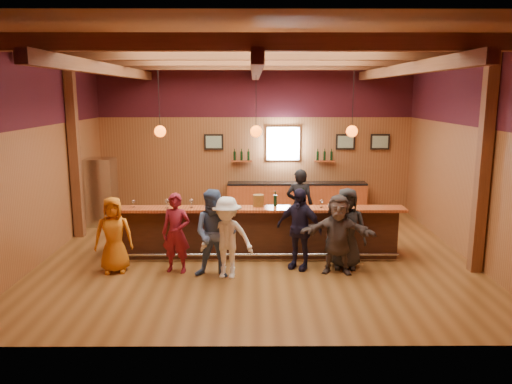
# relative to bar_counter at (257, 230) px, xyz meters

# --- Properties ---
(room) EXTENTS (9.04, 9.00, 4.52)m
(room) POSITION_rel_bar_counter_xyz_m (-0.02, -0.09, 2.69)
(room) COLOR brown
(room) RESTS_ON ground
(bar_counter) EXTENTS (6.30, 1.07, 1.11)m
(bar_counter) POSITION_rel_bar_counter_xyz_m (0.00, 0.00, 0.00)
(bar_counter) COLOR black
(bar_counter) RESTS_ON ground
(back_bar_cabinet) EXTENTS (4.00, 0.52, 0.95)m
(back_bar_cabinet) POSITION_rel_bar_counter_xyz_m (1.18, 3.57, -0.05)
(back_bar_cabinet) COLOR #9C3E1C
(back_bar_cabinet) RESTS_ON ground
(window) EXTENTS (0.95, 0.09, 0.95)m
(window) POSITION_rel_bar_counter_xyz_m (0.78, 3.80, 1.53)
(window) COLOR silver
(window) RESTS_ON room
(framed_pictures) EXTENTS (5.35, 0.05, 0.45)m
(framed_pictures) POSITION_rel_bar_counter_xyz_m (1.65, 3.79, 1.58)
(framed_pictures) COLOR black
(framed_pictures) RESTS_ON room
(wine_shelves) EXTENTS (3.00, 0.18, 0.30)m
(wine_shelves) POSITION_rel_bar_counter_xyz_m (0.78, 3.73, 1.10)
(wine_shelves) COLOR #9C3E1C
(wine_shelves) RESTS_ON room
(pendant_lights) EXTENTS (4.24, 0.24, 1.37)m
(pendant_lights) POSITION_rel_bar_counter_xyz_m (-0.02, -0.15, 2.19)
(pendant_lights) COLOR black
(pendant_lights) RESTS_ON room
(stainless_fridge) EXTENTS (0.70, 0.70, 1.80)m
(stainless_fridge) POSITION_rel_bar_counter_xyz_m (-4.12, 2.45, 0.38)
(stainless_fridge) COLOR silver
(stainless_fridge) RESTS_ON ground
(customer_orange) EXTENTS (0.81, 0.60, 1.51)m
(customer_orange) POSITION_rel_bar_counter_xyz_m (-2.82, -1.15, 0.23)
(customer_orange) COLOR #C66812
(customer_orange) RESTS_ON ground
(customer_redvest) EXTENTS (0.64, 0.49, 1.58)m
(customer_redvest) POSITION_rel_bar_counter_xyz_m (-1.59, -1.16, 0.27)
(customer_redvest) COLOR maroon
(customer_redvest) RESTS_ON ground
(customer_denim) EXTENTS (0.90, 0.74, 1.71)m
(customer_denim) POSITION_rel_bar_counter_xyz_m (-0.80, -1.43, 0.33)
(customer_denim) COLOR #4A6495
(customer_denim) RESTS_ON ground
(customer_white) EXTENTS (1.11, 0.76, 1.58)m
(customer_white) POSITION_rel_bar_counter_xyz_m (-0.58, -1.47, 0.27)
(customer_white) COLOR white
(customer_white) RESTS_ON ground
(customer_navy) EXTENTS (1.04, 0.84, 1.65)m
(customer_navy) POSITION_rel_bar_counter_xyz_m (0.84, -0.97, 0.30)
(customer_navy) COLOR black
(customer_navy) RESTS_ON ground
(customer_brown) EXTENTS (1.51, 0.68, 1.57)m
(customer_brown) POSITION_rel_bar_counter_xyz_m (1.57, -1.23, 0.26)
(customer_brown) COLOR #4F433F
(customer_brown) RESTS_ON ground
(customer_dark) EXTENTS (0.86, 0.62, 1.64)m
(customer_dark) POSITION_rel_bar_counter_xyz_m (1.79, -0.94, 0.30)
(customer_dark) COLOR black
(customer_dark) RESTS_ON ground
(bartender) EXTENTS (0.72, 0.56, 1.76)m
(bartender) POSITION_rel_bar_counter_xyz_m (1.01, 0.81, 0.36)
(bartender) COLOR black
(bartender) RESTS_ON ground
(ice_bucket) EXTENTS (0.23, 0.23, 0.25)m
(ice_bucket) POSITION_rel_bar_counter_xyz_m (0.03, -0.21, 0.71)
(ice_bucket) COLOR brown
(ice_bucket) RESTS_ON bar_counter
(bottle_a) EXTENTS (0.07, 0.07, 0.32)m
(bottle_a) POSITION_rel_bar_counter_xyz_m (0.39, -0.19, 0.71)
(bottle_a) COLOR black
(bottle_a) RESTS_ON bar_counter
(bottle_b) EXTENTS (0.08, 0.08, 0.39)m
(bottle_b) POSITION_rel_bar_counter_xyz_m (0.99, -0.17, 0.74)
(bottle_b) COLOR black
(bottle_b) RESTS_ON bar_counter
(glass_a) EXTENTS (0.07, 0.07, 0.16)m
(glass_a) POSITION_rel_bar_counter_xyz_m (-2.61, -0.27, 0.70)
(glass_a) COLOR silver
(glass_a) RESTS_ON bar_counter
(glass_b) EXTENTS (0.09, 0.09, 0.20)m
(glass_b) POSITION_rel_bar_counter_xyz_m (-1.88, -0.35, 0.73)
(glass_b) COLOR silver
(glass_b) RESTS_ON bar_counter
(glass_c) EXTENTS (0.08, 0.08, 0.19)m
(glass_c) POSITION_rel_bar_counter_xyz_m (-1.38, -0.33, 0.72)
(glass_c) COLOR silver
(glass_c) RESTS_ON bar_counter
(glass_d) EXTENTS (0.08, 0.08, 0.19)m
(glass_d) POSITION_rel_bar_counter_xyz_m (-0.86, -0.44, 0.72)
(glass_d) COLOR silver
(glass_d) RESTS_ON bar_counter
(glass_e) EXTENTS (0.07, 0.07, 0.16)m
(glass_e) POSITION_rel_bar_counter_xyz_m (-0.65, -0.30, 0.70)
(glass_e) COLOR silver
(glass_e) RESTS_ON bar_counter
(glass_f) EXTENTS (0.08, 0.08, 0.17)m
(glass_f) POSITION_rel_bar_counter_xyz_m (0.92, -0.39, 0.71)
(glass_f) COLOR silver
(glass_f) RESTS_ON bar_counter
(glass_g) EXTENTS (0.08, 0.08, 0.17)m
(glass_g) POSITION_rel_bar_counter_xyz_m (1.37, -0.31, 0.71)
(glass_g) COLOR silver
(glass_g) RESTS_ON bar_counter
(glass_h) EXTENTS (0.08, 0.08, 0.18)m
(glass_h) POSITION_rel_bar_counter_xyz_m (1.87, -0.33, 0.72)
(glass_h) COLOR silver
(glass_h) RESTS_ON bar_counter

